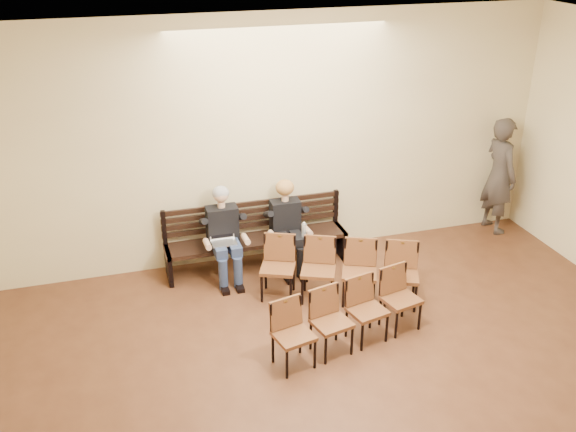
% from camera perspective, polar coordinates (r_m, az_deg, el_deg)
% --- Properties ---
extents(room_walls, '(8.02, 10.01, 3.51)m').
position_cam_1_polar(room_walls, '(5.07, 12.36, 0.60)').
color(room_walls, '#F5E7AF').
rests_on(room_walls, ground).
extents(bench, '(2.60, 0.90, 0.45)m').
position_cam_1_polar(bench, '(9.19, -2.76, -3.24)').
color(bench, black).
rests_on(bench, ground).
extents(seated_man, '(0.53, 0.73, 1.27)m').
position_cam_1_polar(seated_man, '(8.81, -5.70, -1.68)').
color(seated_man, black).
rests_on(seated_man, ground).
extents(seated_woman, '(0.51, 0.70, 1.18)m').
position_cam_1_polar(seated_woman, '(9.02, -0.08, -1.18)').
color(seated_woman, black).
rests_on(seated_woman, ground).
extents(laptop, '(0.34, 0.27, 0.24)m').
position_cam_1_polar(laptop, '(8.71, -5.70, -2.49)').
color(laptop, silver).
rests_on(laptop, bench).
extents(water_bottle, '(0.07, 0.07, 0.22)m').
position_cam_1_polar(water_bottle, '(8.85, 1.42, -1.95)').
color(water_bottle, silver).
rests_on(water_bottle, bench).
extents(bag, '(0.45, 0.36, 0.29)m').
position_cam_1_polar(bag, '(9.57, 3.00, -2.56)').
color(bag, black).
rests_on(bag, ground).
extents(passerby, '(0.57, 0.81, 2.13)m').
position_cam_1_polar(passerby, '(10.48, 18.37, 4.16)').
color(passerby, '#3A332F').
rests_on(passerby, ground).
extents(chair_row_front, '(1.95, 0.84, 0.78)m').
position_cam_1_polar(chair_row_front, '(7.52, 5.51, -8.94)').
color(chair_row_front, brown).
rests_on(chair_row_front, ground).
extents(chair_row_back, '(2.04, 1.23, 0.83)m').
position_cam_1_polar(chair_row_back, '(8.33, 4.54, -5.00)').
color(chair_row_back, brown).
rests_on(chair_row_back, ground).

